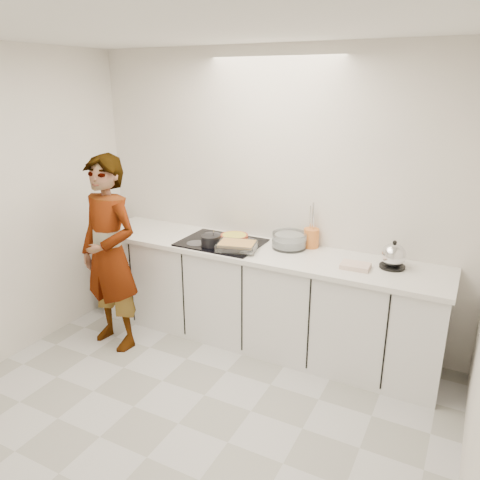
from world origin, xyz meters
The scene contains 14 objects.
floor centered at (0.00, 0.00, 0.00)m, with size 3.60×3.20×0.00m, color silver.
ceiling centered at (0.00, 0.00, 2.60)m, with size 3.60×3.20×0.00m, color white.
wall_back centered at (0.00, 1.60, 1.30)m, with size 3.60×0.00×2.60m, color white.
base_cabinets centered at (0.00, 1.28, 0.43)m, with size 3.20×0.58×0.87m, color white.
countertop centered at (0.00, 1.28, 0.89)m, with size 3.24×0.64×0.04m, color white.
hob centered at (-0.35, 1.26, 0.92)m, with size 0.72×0.54×0.01m, color black.
tart_dish centered at (-0.28, 1.38, 0.95)m, with size 0.26×0.26×0.04m.
saucepan centered at (-0.38, 1.13, 0.97)m, with size 0.20×0.20×0.16m.
baking_dish centered at (-0.13, 1.14, 0.96)m, with size 0.38×0.32×0.06m.
mixing_bowl centered at (0.24, 1.42, 0.97)m, with size 0.39×0.39×0.14m.
tea_towel centered at (0.88, 1.22, 0.93)m, with size 0.22×0.16×0.04m, color white.
kettle centered at (1.13, 1.36, 1.01)m, with size 0.20×0.20×0.23m.
utensil_crock centered at (0.41, 1.53, 0.99)m, with size 0.13×0.13×0.17m, color orange.
cook centered at (-1.13, 0.66, 0.87)m, with size 0.63×0.42×1.74m, color white.
Camera 1 is at (1.64, -2.21, 2.29)m, focal length 35.00 mm.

